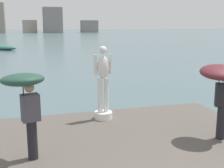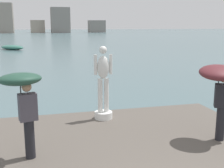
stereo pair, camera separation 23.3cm
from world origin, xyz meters
The scene contains 6 objects.
ground_plane centered at (0.00, 40.00, 0.00)m, with size 400.00×400.00×0.00m, color #4C666B.
statue_white_figure centered at (-0.23, 6.22, 1.38)m, with size 0.58×0.57×2.30m.
onlooker_left centered at (-2.52, 3.93, 1.92)m, with size 1.10×1.11×1.97m.
onlooker_right centered at (2.24, 3.82, 1.94)m, with size 1.34×1.36×1.99m.
boat_near centered at (-5.57, 39.56, 0.32)m, with size 3.92×3.78×0.64m.
distant_skyline centered at (-0.76, 131.95, 4.80)m, with size 61.58×10.78×12.53m.
Camera 1 is at (-2.38, -2.27, 3.32)m, focal length 45.99 mm.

